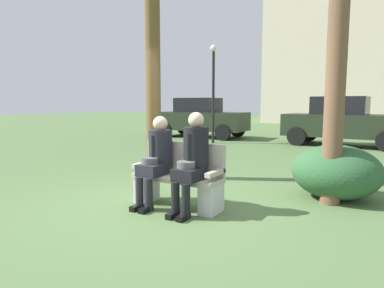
# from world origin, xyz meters

# --- Properties ---
(ground_plane) EXTENTS (80.00, 80.00, 0.00)m
(ground_plane) POSITION_xyz_m (0.00, 0.00, 0.00)
(ground_plane) COLOR #506C3E
(park_bench) EXTENTS (1.29, 0.44, 0.90)m
(park_bench) POSITION_xyz_m (0.20, 0.19, 0.39)
(park_bench) COLOR #B7AD9E
(park_bench) RESTS_ON ground
(seated_man_left) EXTENTS (0.34, 0.72, 1.27)m
(seated_man_left) POSITION_xyz_m (-0.10, 0.06, 0.71)
(seated_man_left) COLOR #23232D
(seated_man_left) RESTS_ON ground
(seated_man_right) EXTENTS (0.34, 0.72, 1.33)m
(seated_man_right) POSITION_xyz_m (0.50, 0.07, 0.74)
(seated_man_right) COLOR black
(seated_man_right) RESTS_ON ground
(shrub_near_bench) EXTENTS (1.32, 1.21, 0.82)m
(shrub_near_bench) POSITION_xyz_m (2.02, 1.77, 0.41)
(shrub_near_bench) COLOR #2E5A33
(shrub_near_bench) RESTS_ON ground
(parked_car_near) EXTENTS (3.96, 1.83, 1.68)m
(parked_car_near) POSITION_xyz_m (-4.52, 8.88, 0.84)
(parked_car_near) COLOR #232D1E
(parked_car_near) RESTS_ON ground
(parked_car_far) EXTENTS (3.95, 1.82, 1.68)m
(parked_car_far) POSITION_xyz_m (1.13, 8.82, 0.84)
(parked_car_far) COLOR #232D1E
(parked_car_far) RESTS_ON ground
(street_lamp) EXTENTS (0.24, 0.24, 3.53)m
(street_lamp) POSITION_xyz_m (-3.04, 7.26, 2.17)
(street_lamp) COLOR black
(street_lamp) RESTS_ON ground
(building_backdrop) EXTENTS (15.83, 8.45, 11.02)m
(building_backdrop) POSITION_xyz_m (1.38, 24.60, 5.53)
(building_backdrop) COLOR beige
(building_backdrop) RESTS_ON ground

